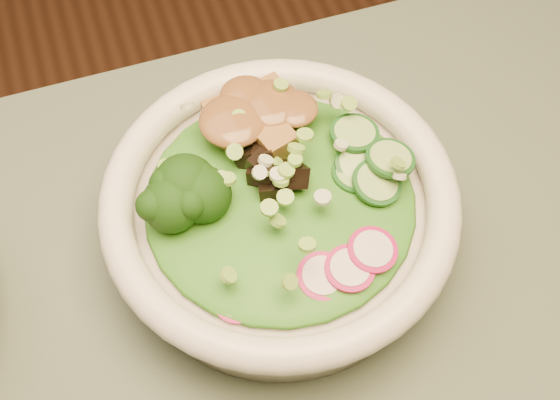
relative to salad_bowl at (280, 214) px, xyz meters
name	(u,v)px	position (x,y,z in m)	size (l,w,h in m)	color
salad_bowl	(280,214)	(0.00, 0.00, 0.00)	(0.24, 0.24, 0.07)	silver
lettuce_bed	(280,199)	(0.00, 0.00, 0.02)	(0.18, 0.18, 0.02)	#1C6815
broccoli_florets	(200,219)	(-0.06, -0.01, 0.03)	(0.07, 0.06, 0.04)	black
radish_slices	(320,270)	(0.01, -0.06, 0.02)	(0.10, 0.04, 0.02)	#9F0C49
cucumber_slices	(361,165)	(0.06, 0.00, 0.03)	(0.06, 0.06, 0.03)	#9BCD72
mushroom_heap	(274,177)	(0.00, 0.01, 0.03)	(0.06, 0.06, 0.04)	black
tofu_cubes	(251,126)	(0.00, 0.06, 0.03)	(0.08, 0.05, 0.03)	olive
peanut_sauce	(251,116)	(0.00, 0.06, 0.04)	(0.06, 0.05, 0.01)	brown
scallion_garnish	(280,182)	(0.00, 0.00, 0.04)	(0.17, 0.17, 0.02)	#7AB03E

